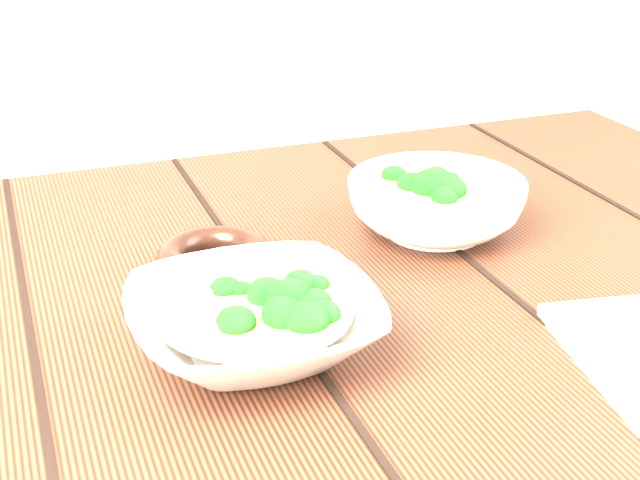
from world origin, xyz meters
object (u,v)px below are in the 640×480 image
trivet (215,257)px  soup_bowl_back (436,204)px  soup_bowl_front (254,320)px  table (296,412)px

trivet → soup_bowl_back: bearing=1.8°
soup_bowl_front → soup_bowl_back: soup_bowl_back is taller
soup_bowl_front → trivet: size_ratio=1.82×
table → trivet: 0.16m
soup_bowl_back → trivet: bearing=-178.2°
table → soup_bowl_back: soup_bowl_back is taller
table → soup_bowl_front: bearing=-129.1°
table → trivet: trivet is taller
table → trivet: bearing=123.2°
table → soup_bowl_back: size_ratio=5.28×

